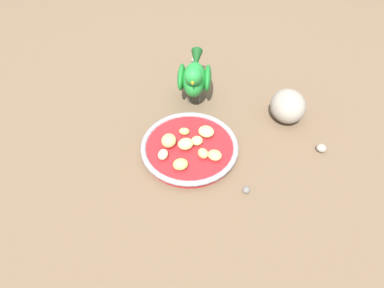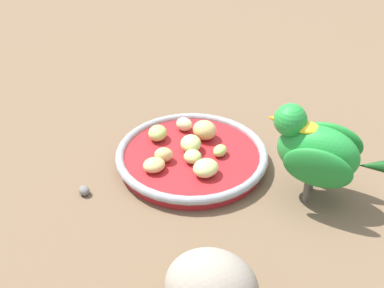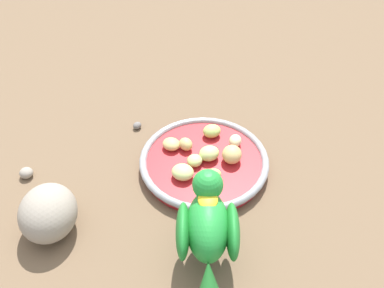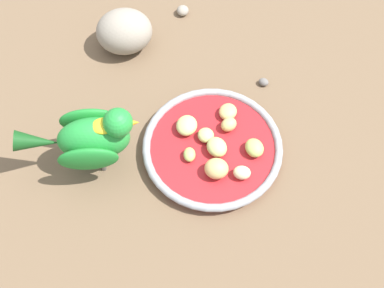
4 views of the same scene
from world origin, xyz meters
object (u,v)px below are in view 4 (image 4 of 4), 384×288
at_px(apple_piece_0, 217,147).
at_px(pebble_1, 262,82).
at_px(apple_piece_1, 216,169).
at_px(pebble_2, 183,11).
at_px(apple_piece_5, 242,173).
at_px(feeding_bowl, 212,148).
at_px(apple_piece_6, 189,155).
at_px(apple_piece_8, 254,148).
at_px(apple_piece_3, 228,112).
at_px(parrot, 91,137).
at_px(apple_piece_4, 206,135).
at_px(apple_piece_7, 229,124).
at_px(apple_piece_2, 187,125).
at_px(rock_large, 124,31).

height_order(apple_piece_0, pebble_1, apple_piece_0).
distance_m(apple_piece_1, pebble_2, 0.36).
bearing_deg(apple_piece_5, pebble_1, 104.29).
bearing_deg(feeding_bowl, apple_piece_6, -124.63).
bearing_deg(apple_piece_8, apple_piece_3, 147.46).
xyz_separation_m(apple_piece_6, parrot, (-0.13, -0.07, 0.05)).
distance_m(apple_piece_4, apple_piece_6, 0.04).
height_order(apple_piece_1, pebble_2, apple_piece_1).
bearing_deg(feeding_bowl, parrot, -146.22).
xyz_separation_m(apple_piece_1, apple_piece_3, (-0.03, 0.11, -0.01)).
height_order(apple_piece_8, pebble_1, apple_piece_8).
height_order(apple_piece_1, apple_piece_8, apple_piece_1).
xyz_separation_m(apple_piece_3, pebble_1, (0.02, 0.10, -0.02)).
relative_size(apple_piece_4, apple_piece_5, 0.99).
height_order(feeding_bowl, apple_piece_4, apple_piece_4).
bearing_deg(apple_piece_3, apple_piece_6, -100.23).
bearing_deg(apple_piece_5, apple_piece_3, 127.08).
distance_m(apple_piece_5, apple_piece_7, 0.09).
bearing_deg(apple_piece_3, apple_piece_5, -52.92).
relative_size(apple_piece_1, pebble_2, 1.61).
relative_size(apple_piece_2, apple_piece_3, 1.17).
distance_m(apple_piece_1, apple_piece_3, 0.11).
distance_m(apple_piece_0, apple_piece_3, 0.07).
bearing_deg(feeding_bowl, apple_piece_2, 169.91).
bearing_deg(apple_piece_7, feeding_bowl, -99.27).
xyz_separation_m(apple_piece_7, pebble_2, (-0.20, 0.20, -0.02)).
distance_m(feeding_bowl, apple_piece_3, 0.07).
distance_m(apple_piece_0, apple_piece_4, 0.03).
bearing_deg(apple_piece_6, apple_piece_5, 5.90).
xyz_separation_m(feeding_bowl, apple_piece_4, (-0.02, 0.01, 0.01)).
relative_size(apple_piece_7, pebble_2, 1.17).
height_order(apple_piece_8, rock_large, rock_large).
height_order(apple_piece_2, apple_piece_4, apple_piece_2).
relative_size(apple_piece_7, pebble_1, 1.55).
height_order(apple_piece_4, parrot, parrot).
bearing_deg(pebble_2, apple_piece_5, -46.92).
height_order(apple_piece_1, apple_piece_7, apple_piece_1).
xyz_separation_m(apple_piece_7, pebble_1, (0.01, 0.12, -0.02)).
bearing_deg(apple_piece_7, pebble_1, 86.16).
relative_size(apple_piece_1, pebble_1, 2.14).
relative_size(apple_piece_0, apple_piece_3, 1.11).
relative_size(apple_piece_0, pebble_2, 1.54).
xyz_separation_m(apple_piece_2, rock_large, (-0.19, 0.12, 0.01)).
height_order(feeding_bowl, apple_piece_2, apple_piece_2).
relative_size(apple_piece_2, apple_piece_4, 1.41).
distance_m(apple_piece_0, apple_piece_8, 0.06).
bearing_deg(apple_piece_6, feeding_bowl, 55.37).
xyz_separation_m(apple_piece_4, rock_large, (-0.23, 0.12, 0.01)).
xyz_separation_m(pebble_1, pebble_2, (-0.21, 0.08, 0.00)).
xyz_separation_m(apple_piece_6, pebble_1, (0.04, 0.20, -0.02)).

